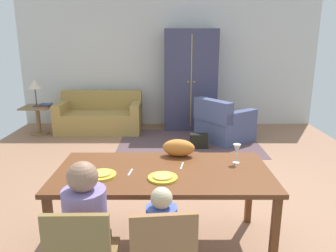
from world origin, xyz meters
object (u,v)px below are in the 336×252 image
plate_near_child (164,178)px  book_upper (48,104)px  person_child (163,249)px  table_lamp (36,85)px  wine_glass (238,150)px  cat (180,148)px  couch (102,117)px  person_man (90,238)px  armoire (192,80)px  book_lower (46,105)px  plate_near_man (103,175)px  armchair (225,124)px  side_table (40,116)px  handbag (200,141)px  dining_table (164,177)px

plate_near_child → book_upper: bearing=121.5°
person_child → table_lamp: bearing=120.5°
table_lamp → wine_glass: bearing=-47.4°
cat → couch: size_ratio=0.18×
person_man → armoire: bearing=78.0°
plate_near_child → book_lower: 4.67m
couch → plate_near_man: bearing=-78.1°
plate_near_man → person_man: size_ratio=0.23×
plate_near_man → person_child: person_child is taller
armchair → side_table: bearing=173.4°
person_man → handbag: bearing=72.4°
side_table → book_upper: bearing=2.5°
plate_near_child → person_child: bearing=-90.4°
plate_near_child → handbag: 3.17m
plate_near_child → dining_table: bearing=90.0°
cat → armoire: size_ratio=0.15×
wine_glass → cat: size_ratio=0.58×
cat → side_table: 4.40m
table_lamp → cat: bearing=-50.9°
plate_near_child → table_lamp: bearing=123.5°
person_child → book_lower: bearing=119.0°
wine_glass → armchair: 3.24m
couch → side_table: size_ratio=2.99×
plate_near_man → side_table: (-2.09, 3.89, -0.39)m
cat → dining_table: bearing=-103.4°
cat → handbag: cat is taller
cat → couch: cat is taller
plate_near_child → table_lamp: size_ratio=0.46×
person_child → handbag: size_ratio=2.89×
couch → side_table: bearing=-168.0°
armoire → side_table: bearing=-171.2°
couch → armoire: bearing=6.7°
cat → handbag: 2.63m
armchair → armoire: armoire is taller
person_man → side_table: bearing=115.2°
armchair → table_lamp: bearing=173.4°
plate_near_child → book_lower: size_ratio=1.14×
couch → handbag: (1.99, -1.16, -0.17)m
person_man → armchair: 4.32m
couch → armoire: 2.07m
person_man → table_lamp: table_lamp is taller
book_lower → armoire: bearing=9.0°
armchair → side_table: size_ratio=2.06×
book_lower → handbag: book_lower is taller
wine_glass → cat: bearing=160.1°
plate_near_man → armoire: size_ratio=0.12×
dining_table → book_upper: bearing=122.7°
person_child → armoire: bearing=83.9°
side_table → table_lamp: (-0.00, 0.00, 0.63)m
person_child → handbag: bearing=80.4°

